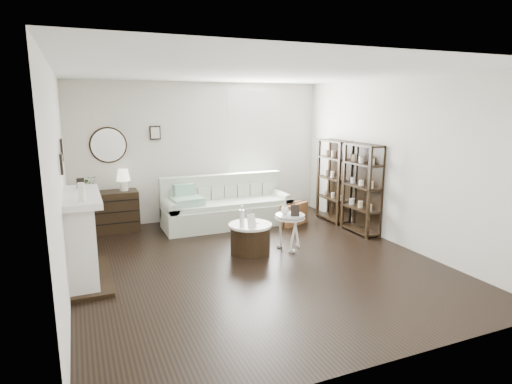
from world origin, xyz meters
name	(u,v)px	position (x,y,z in m)	size (l,w,h in m)	color
room	(237,138)	(0.73, 2.70, 1.60)	(5.50, 5.50, 5.50)	black
fireplace	(82,241)	(-2.32, 0.30, 0.54)	(0.50, 1.40, 1.84)	silver
shelf_unit_far	(334,181)	(2.33, 1.55, 0.80)	(0.30, 0.80, 1.60)	black
shelf_unit_near	(362,189)	(2.33, 0.65, 0.80)	(0.30, 0.80, 1.60)	black
sofa	(226,209)	(0.27, 2.07, 0.31)	(2.43, 0.84, 0.94)	#ABB7A3
quilt	(187,201)	(-0.52, 1.95, 0.56)	(0.55, 0.45, 0.14)	#2A9B6D
suitcase	(294,214)	(1.48, 1.58, 0.21)	(0.62, 0.21, 0.42)	brown
dresser	(107,212)	(-1.87, 2.47, 0.37)	(1.10, 0.48, 0.74)	black
table_lamp	(123,180)	(-1.55, 2.47, 0.93)	(0.25, 0.25, 0.39)	beige
potted_plant	(88,185)	(-2.15, 2.42, 0.89)	(0.29, 0.25, 0.32)	#215E1A
drum_table	(250,238)	(0.09, 0.42, 0.24)	(0.67, 0.67, 0.47)	black
pedestal_table	(290,217)	(0.74, 0.33, 0.52)	(0.47, 0.47, 0.57)	silver
eiffel_drum	(253,217)	(0.17, 0.47, 0.55)	(0.10, 0.10, 0.17)	black
bottle_drum	(242,216)	(-0.08, 0.34, 0.63)	(0.07, 0.07, 0.32)	silver
card_frame_drum	(252,221)	(0.04, 0.25, 0.57)	(0.15, 0.01, 0.20)	silver
eiffel_ped	(294,208)	(0.83, 0.37, 0.66)	(0.11, 0.11, 0.18)	black
flask_ped	(285,207)	(0.66, 0.36, 0.69)	(0.13, 0.13, 0.24)	silver
card_frame_ped	(295,211)	(0.76, 0.21, 0.66)	(0.13, 0.01, 0.18)	black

